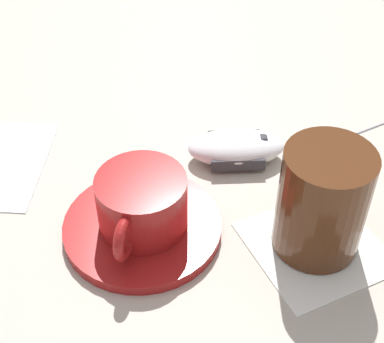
# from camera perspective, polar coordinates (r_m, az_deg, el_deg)

# --- Properties ---
(ground_plane) EXTENTS (3.00, 3.00, 0.00)m
(ground_plane) POSITION_cam_1_polar(r_m,az_deg,el_deg) (0.61, -3.06, -3.42)
(ground_plane) COLOR #B2A899
(saucer) EXTENTS (0.16, 0.16, 0.01)m
(saucer) POSITION_cam_1_polar(r_m,az_deg,el_deg) (0.59, -4.83, -5.39)
(saucer) COLOR maroon
(saucer) RESTS_ON ground
(coffee_cup) EXTENTS (0.09, 0.10, 0.06)m
(coffee_cup) POSITION_cam_1_polar(r_m,az_deg,el_deg) (0.56, -4.93, -3.11)
(coffee_cup) COLOR maroon
(coffee_cup) RESTS_ON saucer
(computer_mouse) EXTENTS (0.12, 0.09, 0.03)m
(computer_mouse) POSITION_cam_1_polar(r_m,az_deg,el_deg) (0.66, 4.30, 2.35)
(computer_mouse) COLOR silver
(computer_mouse) RESTS_ON ground
(napkin_under_glass) EXTENTS (0.12, 0.12, 0.00)m
(napkin_under_glass) POSITION_cam_1_polar(r_m,az_deg,el_deg) (0.59, 11.89, -7.09)
(napkin_under_glass) COLOR silver
(napkin_under_glass) RESTS_ON ground
(drinking_glass) EXTENTS (0.08, 0.08, 0.11)m
(drinking_glass) POSITION_cam_1_polar(r_m,az_deg,el_deg) (0.55, 12.52, -2.86)
(drinking_glass) COLOR #4C2814
(drinking_glass) RESTS_ON napkin_under_glass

